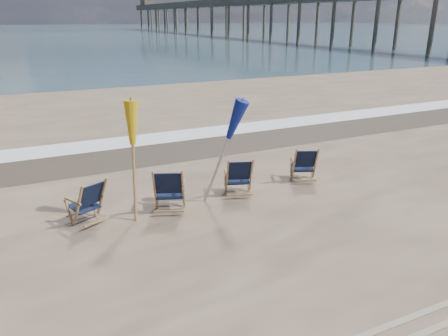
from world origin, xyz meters
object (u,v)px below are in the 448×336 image
object	(u,v)px
beach_chair_1	(183,190)
beach_chair_0	(102,198)
umbrella_blue	(221,119)
umbrella_yellow	(131,131)
beach_chair_3	(316,165)
fishing_pier	(241,12)
beach_chair_2	(251,177)

from	to	relation	value
beach_chair_1	beach_chair_0	bearing A→B (deg)	8.15
beach_chair_1	umbrella_blue	xyz separation A→B (m)	(0.94, 0.14, 1.37)
beach_chair_1	umbrella_yellow	distance (m)	1.63
beach_chair_0	umbrella_blue	distance (m)	2.88
beach_chair_1	umbrella_blue	world-z (taller)	umbrella_blue
beach_chair_3	beach_chair_0	bearing A→B (deg)	22.81
beach_chair_0	fishing_pier	bearing A→B (deg)	-144.54
umbrella_yellow	fishing_pier	distance (m)	81.89
beach_chair_0	fishing_pier	world-z (taller)	fishing_pier
umbrella_yellow	umbrella_blue	xyz separation A→B (m)	(1.87, -0.06, 0.05)
beach_chair_3	fishing_pier	size ratio (longest dim) A/B	0.01
umbrella_yellow	fishing_pier	bearing A→B (deg)	60.88
beach_chair_2	fishing_pier	distance (m)	80.72
beach_chair_2	fishing_pier	size ratio (longest dim) A/B	0.01
beach_chair_0	beach_chair_3	bearing A→B (deg)	153.74
umbrella_yellow	umbrella_blue	distance (m)	1.87
umbrella_blue	fishing_pier	world-z (taller)	fishing_pier
beach_chair_3	fishing_pier	xyz separation A→B (m)	(35.33, 71.42, 4.18)
beach_chair_0	umbrella_blue	bearing A→B (deg)	149.13
beach_chair_0	umbrella_yellow	bearing A→B (deg)	137.78
fishing_pier	beach_chair_0	bearing A→B (deg)	-119.56
beach_chair_2	umbrella_yellow	bearing A→B (deg)	19.01
beach_chair_1	beach_chair_2	distance (m)	1.71
beach_chair_0	beach_chair_1	world-z (taller)	beach_chair_1
fishing_pier	umbrella_blue	bearing A→B (deg)	-117.94
beach_chair_1	beach_chair_3	xyz separation A→B (m)	(3.56, 0.28, -0.05)
beach_chair_1	fishing_pier	world-z (taller)	fishing_pier
beach_chair_2	umbrella_blue	distance (m)	1.60
beach_chair_0	beach_chair_2	xyz separation A→B (m)	(3.26, -0.21, 0.00)
beach_chair_2	umbrella_blue	world-z (taller)	umbrella_blue
beach_chair_3	fishing_pier	bearing A→B (deg)	-92.22
beach_chair_0	beach_chair_1	size ratio (longest dim) A/B	0.93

